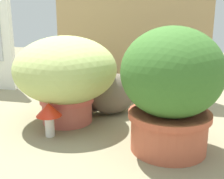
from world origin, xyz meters
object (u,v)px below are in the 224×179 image
(leafy_planter, at_px, (171,87))
(grass_planter, at_px, (66,74))
(mushroom_ornament_pink, at_px, (71,108))
(cat, at_px, (115,91))
(mushroom_ornament_red, at_px, (49,112))

(leafy_planter, bearing_deg, grass_planter, 158.76)
(leafy_planter, bearing_deg, mushroom_ornament_pink, 164.61)
(grass_planter, distance_m, leafy_planter, 0.54)
(cat, xyz_separation_m, mushroom_ornament_pink, (-0.15, -0.24, -0.02))
(cat, height_order, mushroom_ornament_pink, cat)
(leafy_planter, distance_m, mushroom_ornament_pink, 0.49)
(leafy_planter, xyz_separation_m, cat, (-0.30, 0.37, -0.13))
(cat, relative_size, mushroom_ornament_red, 2.40)
(cat, relative_size, mushroom_ornament_pink, 2.57)
(leafy_planter, relative_size, cat, 1.31)
(grass_planter, xyz_separation_m, mushroom_ornament_red, (-0.01, -0.19, -0.13))
(leafy_planter, bearing_deg, cat, 128.91)
(leafy_planter, relative_size, mushroom_ornament_red, 3.15)
(leafy_planter, distance_m, mushroom_ornament_red, 0.53)
(grass_planter, height_order, mushroom_ornament_red, grass_planter)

